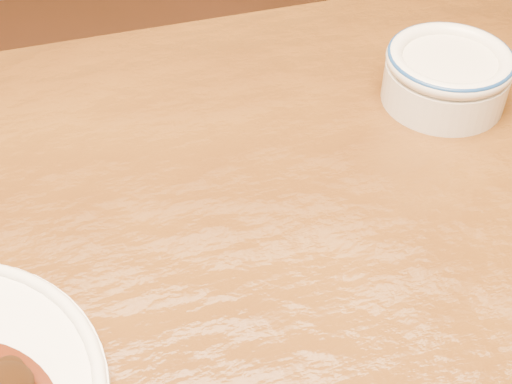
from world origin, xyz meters
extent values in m
cube|color=#5C3410|center=(0.00, 0.00, 0.73)|extent=(1.60, 1.08, 0.04)
ellipsoid|color=black|center=(-0.14, -0.04, 0.77)|extent=(0.02, 0.02, 0.01)
cylinder|color=silver|center=(0.30, 0.25, 0.77)|extent=(0.13, 0.13, 0.04)
cylinder|color=silver|center=(0.30, 0.25, 0.80)|extent=(0.10, 0.10, 0.01)
torus|color=silver|center=(0.30, 0.25, 0.80)|extent=(0.14, 0.14, 0.02)
torus|color=navy|center=(0.30, 0.25, 0.81)|extent=(0.13, 0.13, 0.01)
camera|label=1|loc=(-0.01, -0.35, 1.22)|focal=50.00mm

